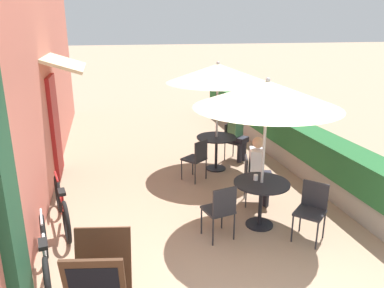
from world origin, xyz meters
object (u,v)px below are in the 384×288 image
at_px(patio_table_near, 261,193).
at_px(cafe_chair_mid_left, 233,138).
at_px(patio_umbrella_near, 267,94).
at_px(seated_patron_mid_left, 237,132).
at_px(cafe_chair_near_back, 252,177).
at_px(cafe_chair_mid_right, 197,157).
at_px(bicycle_second, 62,206).
at_px(cafe_chair_near_left, 221,208).
at_px(seated_patron_near_back, 259,168).
at_px(patio_umbrella_mid, 218,73).
at_px(menu_board, 100,282).
at_px(patio_table_mid, 216,145).
at_px(coffee_cup_near, 256,177).
at_px(bicycle_leaning, 46,257).
at_px(cafe_chair_near_right, 312,207).

bearing_deg(patio_table_near, cafe_chair_mid_left, 78.64).
relative_size(patio_umbrella_near, seated_patron_mid_left, 1.89).
relative_size(cafe_chair_near_back, cafe_chair_mid_right, 1.00).
height_order(patio_table_near, bicycle_second, patio_table_near).
xyz_separation_m(seated_patron_mid_left, bicycle_second, (-3.74, -2.24, -0.35)).
xyz_separation_m(cafe_chair_near_left, seated_patron_near_back, (1.00, 0.97, 0.17)).
bearing_deg(patio_umbrella_mid, cafe_chair_near_left, -105.69).
relative_size(cafe_chair_mid_left, menu_board, 0.91).
distance_m(patio_umbrella_near, cafe_chair_near_back, 1.78).
bearing_deg(seated_patron_mid_left, cafe_chair_mid_left, -90.00).
relative_size(seated_patron_near_back, patio_umbrella_mid, 0.53).
relative_size(cafe_chair_mid_right, menu_board, 0.91).
bearing_deg(patio_table_mid, cafe_chair_near_left, -105.69).
bearing_deg(seated_patron_near_back, coffee_cup_near, -10.05).
bearing_deg(bicycle_leaning, patio_table_near, 2.09).
xyz_separation_m(patio_umbrella_near, menu_board, (-2.46, -1.47, -1.65)).
height_order(seated_patron_mid_left, menu_board, seated_patron_mid_left).
bearing_deg(patio_umbrella_mid, seated_patron_near_back, -82.88).
bearing_deg(patio_table_mid, bicycle_leaning, -135.00).
bearing_deg(cafe_chair_near_back, seated_patron_near_back, 90.00).
bearing_deg(patio_table_near, cafe_chair_near_back, 78.26).
relative_size(patio_umbrella_mid, bicycle_second, 1.40).
distance_m(patio_table_near, patio_umbrella_mid, 2.97).
relative_size(seated_patron_near_back, patio_table_mid, 1.44).
height_order(cafe_chair_near_left, cafe_chair_mid_right, same).
height_order(cafe_chair_mid_left, bicycle_leaning, cafe_chair_mid_left).
distance_m(cafe_chair_near_right, patio_umbrella_mid, 3.49).
relative_size(seated_patron_near_back, bicycle_leaning, 0.75).
xyz_separation_m(patio_table_near, patio_umbrella_mid, (0.04, 2.53, 1.55)).
distance_m(cafe_chair_near_right, patio_table_mid, 3.10).
xyz_separation_m(cafe_chair_near_back, cafe_chair_mid_right, (-0.69, 1.24, 0.00)).
relative_size(cafe_chair_near_right, coffee_cup_near, 9.67).
bearing_deg(cafe_chair_near_left, menu_board, -157.15).
distance_m(patio_table_mid, patio_umbrella_mid, 1.55).
xyz_separation_m(cafe_chair_mid_right, bicycle_leaning, (-2.60, -2.65, -0.19)).
relative_size(bicycle_leaning, menu_board, 1.76).
relative_size(coffee_cup_near, patio_table_mid, 0.10).
bearing_deg(cafe_chair_near_left, patio_umbrella_near, 5.63).
bearing_deg(bicycle_second, coffee_cup_near, -23.37).
bearing_deg(cafe_chair_mid_right, patio_umbrella_mid, 5.63).
relative_size(patio_table_near, patio_table_mid, 1.00).
bearing_deg(patio_umbrella_mid, menu_board, -122.03).
bearing_deg(bicycle_leaning, menu_board, -60.75).
xyz_separation_m(cafe_chair_near_left, coffee_cup_near, (0.68, 0.35, 0.27)).
distance_m(cafe_chair_near_back, cafe_chair_mid_right, 1.42).
distance_m(patio_table_near, cafe_chair_near_right, 0.78).
height_order(patio_table_near, cafe_chair_mid_right, cafe_chair_mid_right).
relative_size(cafe_chair_near_left, cafe_chair_mid_right, 1.00).
xyz_separation_m(cafe_chair_near_right, cafe_chair_near_back, (-0.42, 1.28, 0.00)).
bearing_deg(cafe_chair_near_right, cafe_chair_mid_right, -18.78).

